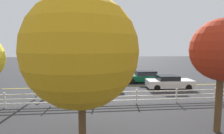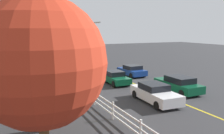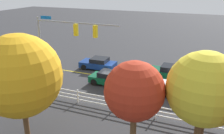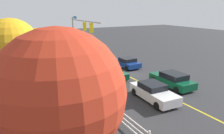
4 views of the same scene
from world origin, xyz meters
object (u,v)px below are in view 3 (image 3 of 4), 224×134
Objects in this scene: car_0 at (183,89)px; tree_4 at (204,90)px; tree_1 at (134,91)px; car_3 at (110,78)px; car_1 at (98,63)px; car_2 at (172,73)px; tree_0 at (20,76)px; pedestrian at (57,73)px.

car_0 is 0.75× the size of tree_4.
car_3 is at bearing -59.95° from tree_1.
car_0 is at bearing 1.27° from car_3.
car_1 is 8.28m from car_2.
car_1 and car_3 have the same top height.
car_2 is 15.67m from tree_0.
car_0 is 9.65m from tree_4.
pedestrian is 9.74m from tree_0.
tree_1 is at bearing 120.32° from car_1.
car_0 is 6.95m from car_3.
car_2 is at bearing -138.02° from pedestrian.
pedestrian reaches higher than car_0.
pedestrian reaches higher than car_1.
car_1 is (9.94, -3.66, -0.05)m from car_0.
car_1 is 0.63× the size of tree_4.
tree_0 is 6.97m from tree_1.
car_0 is 2.86× the size of pedestrian.
car_0 is 12.07m from pedestrian.
pedestrian reaches higher than car_2.
car_1 is 0.85× the size of car_2.
tree_4 is (-3.45, 12.38, 3.88)m from car_2.
car_3 is at bearing -98.41° from tree_0.
car_0 is at bearing 157.31° from car_1.
car_3 is 0.61× the size of tree_4.
tree_0 is at bearing 93.91° from car_1.
tree_4 reaches higher than car_2.
tree_0 reaches higher than car_0.
tree_4 is (-1.79, 8.65, 3.88)m from car_0.
tree_1 is at bearing -176.18° from tree_0.
tree_4 is (-3.25, -0.85, 0.33)m from tree_1.
tree_0 is 1.15× the size of tree_1.
car_1 is 0.61× the size of tree_0.
car_0 is 1.01× the size of car_2.
tree_1 reaches higher than car_1.
car_2 is 6.48m from car_3.
pedestrian is 15.93m from tree_4.
car_3 is 11.53m from tree_1.
tree_1 is (-6.95, -0.46, 0.03)m from tree_0.
tree_1 reaches higher than car_2.
car_0 reaches higher than car_2.
pedestrian is 0.26× the size of tree_4.
pedestrian is 0.29× the size of tree_1.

